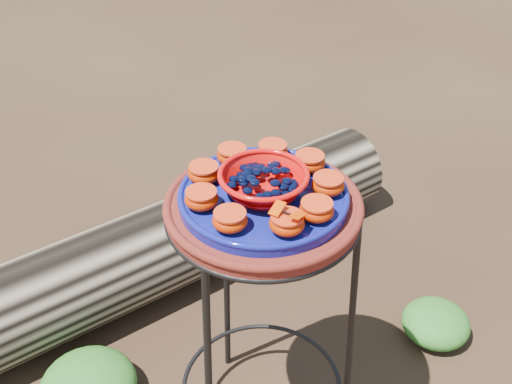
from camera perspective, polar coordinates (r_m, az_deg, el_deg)
name	(u,v)px	position (r m, az deg, el deg)	size (l,w,h in m)	color
plant_stand	(262,331)	(1.55, 0.56, -12.29)	(0.44, 0.44, 0.70)	black
terracotta_saucer	(263,208)	(1.30, 0.65, -1.46)	(0.40, 0.40, 0.03)	#591610
cobalt_plate	(263,197)	(1.28, 0.66, -0.48)	(0.34, 0.34, 0.02)	navy
red_bowl	(263,183)	(1.26, 0.67, 0.79)	(0.17, 0.17, 0.05)	red
glass_gems	(264,168)	(1.24, 0.68, 2.11)	(0.13, 0.13, 0.02)	black
orange_half_0	(287,224)	(1.17, 2.76, -2.82)	(0.07, 0.07, 0.04)	#A60500
orange_half_1	(317,210)	(1.21, 5.40, -1.63)	(0.07, 0.07, 0.04)	#A60500
orange_half_2	(328,185)	(1.28, 6.41, 0.63)	(0.07, 0.07, 0.04)	#A60500
orange_half_3	(310,162)	(1.34, 4.78, 2.64)	(0.07, 0.07, 0.04)	#A60500
orange_half_4	(273,151)	(1.37, 1.48, 3.63)	(0.07, 0.07, 0.04)	#A60500
orange_half_5	(232,155)	(1.36, -2.13, 3.26)	(0.07, 0.07, 0.04)	#A60500
orange_half_6	(204,173)	(1.31, -4.65, 1.66)	(0.07, 0.07, 0.04)	#A60500
orange_half_7	(201,199)	(1.23, -4.87, -0.62)	(0.07, 0.07, 0.04)	#A60500
orange_half_8	(230,220)	(1.18, -2.33, -2.53)	(0.07, 0.07, 0.04)	#A60500
butterfly	(287,213)	(1.16, 2.80, -1.86)	(0.07, 0.05, 0.01)	#D63C00
driftwood_log	(185,238)	(2.13, -6.33, -4.09)	(1.53, 0.40, 0.29)	black
foliage_right	(436,322)	(2.05, 15.71, -11.08)	(0.21, 0.21, 0.10)	#225A20
foliage_back	(97,280)	(2.13, -13.92, -7.64)	(0.31, 0.31, 0.16)	#225A20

